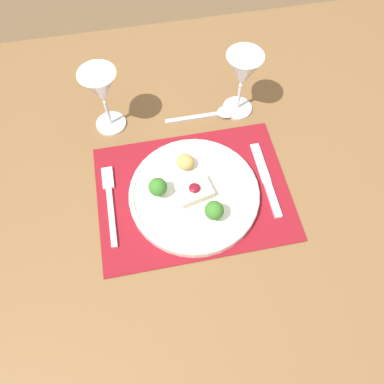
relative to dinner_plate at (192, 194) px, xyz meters
name	(u,v)px	position (x,y,z in m)	size (l,w,h in m)	color
ground_plane	(193,284)	(0.01, 0.01, -0.76)	(8.00, 8.00, 0.00)	brown
dining_table	(193,208)	(0.01, 0.01, -0.09)	(1.56, 1.12, 0.74)	brown
placemat	(193,193)	(0.01, 0.01, -0.02)	(0.41, 0.30, 0.00)	maroon
dinner_plate	(192,194)	(0.00, 0.00, 0.00)	(0.27, 0.27, 0.07)	white
fork	(110,199)	(-0.17, 0.02, -0.01)	(0.02, 0.19, 0.01)	silver
knife	(267,184)	(0.17, 0.00, -0.01)	(0.02, 0.19, 0.01)	silver
spoon	(217,113)	(0.10, 0.21, -0.01)	(0.17, 0.04, 0.01)	silver
wine_glass_near	(243,73)	(0.16, 0.22, 0.10)	(0.08, 0.08, 0.16)	white
wine_glass_far	(101,90)	(-0.15, 0.23, 0.10)	(0.08, 0.08, 0.16)	white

